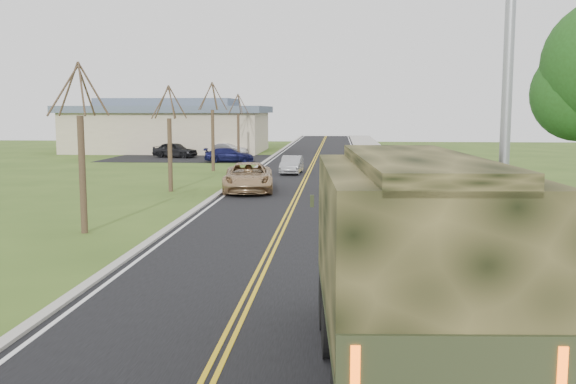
# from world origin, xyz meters

# --- Properties ---
(ground) EXTENTS (160.00, 160.00, 0.00)m
(ground) POSITION_xyz_m (0.00, 0.00, 0.00)
(ground) COLOR #374E1A
(ground) RESTS_ON ground
(road) EXTENTS (8.00, 120.00, 0.01)m
(road) POSITION_xyz_m (0.00, 40.00, 0.01)
(road) COLOR black
(road) RESTS_ON ground
(curb_right) EXTENTS (0.30, 120.00, 0.12)m
(curb_right) POSITION_xyz_m (4.15, 40.00, 0.06)
(curb_right) COLOR #9E998E
(curb_right) RESTS_ON ground
(sidewalk_right) EXTENTS (3.20, 120.00, 0.10)m
(sidewalk_right) POSITION_xyz_m (5.90, 40.00, 0.05)
(sidewalk_right) COLOR #9E998E
(sidewalk_right) RESTS_ON ground
(curb_left) EXTENTS (0.30, 120.00, 0.10)m
(curb_left) POSITION_xyz_m (-4.15, 40.00, 0.05)
(curb_left) COLOR #9E998E
(curb_left) RESTS_ON ground
(street_light) EXTENTS (1.65, 0.22, 8.00)m
(street_light) POSITION_xyz_m (4.90, -0.50, 4.43)
(street_light) COLOR gray
(street_light) RESTS_ON ground
(bare_tree_a) EXTENTS (1.93, 2.26, 6.08)m
(bare_tree_a) POSITION_xyz_m (-7.00, 10.00, 2.63)
(bare_tree_a) COLOR #38281C
(bare_tree_a) RESTS_ON ground
(bare_tree_b) EXTENTS (1.83, 2.14, 5.73)m
(bare_tree_b) POSITION_xyz_m (-7.00, 22.00, 2.48)
(bare_tree_b) COLOR #38281C
(bare_tree_b) RESTS_ON ground
(bare_tree_c) EXTENTS (2.04, 2.39, 6.42)m
(bare_tree_c) POSITION_xyz_m (-7.00, 34.00, 2.78)
(bare_tree_c) COLOR #38281C
(bare_tree_c) RESTS_ON ground
(bare_tree_d) EXTENTS (1.88, 2.20, 5.91)m
(bare_tree_d) POSITION_xyz_m (-7.00, 46.00, 2.55)
(bare_tree_d) COLOR #38281C
(bare_tree_d) RESTS_ON ground
(commercial_building) EXTENTS (25.50, 21.50, 5.65)m
(commercial_building) POSITION_xyz_m (-15.98, 55.97, 2.69)
(commercial_building) COLOR tan
(commercial_building) RESTS_ON ground
(military_truck) EXTENTS (3.04, 7.61, 3.72)m
(military_truck) POSITION_xyz_m (3.16, -1.83, 2.13)
(military_truck) COLOR black
(military_truck) RESTS_ON ground
(suv_champagne) EXTENTS (3.22, 5.88, 1.56)m
(suv_champagne) POSITION_xyz_m (-2.77, 22.24, 0.78)
(suv_champagne) COLOR tan
(suv_champagne) RESTS_ON ground
(sedan_silver) EXTENTS (1.46, 3.81, 1.24)m
(sedan_silver) POSITION_xyz_m (-1.14, 32.36, 0.62)
(sedan_silver) COLOR #ABACB0
(sedan_silver) RESTS_ON ground
(pickup_navy) EXTENTS (4.97, 2.78, 1.36)m
(pickup_navy) POSITION_xyz_m (9.36, 11.90, 0.68)
(pickup_navy) COLOR #0E1136
(pickup_navy) RESTS_ON ground
(lot_car_dark) EXTENTS (4.54, 2.79, 1.44)m
(lot_car_dark) POSITION_xyz_m (-13.14, 46.89, 0.72)
(lot_car_dark) COLOR black
(lot_car_dark) RESTS_ON ground
(lot_car_silver) EXTENTS (3.94, 2.64, 1.23)m
(lot_car_silver) POSITION_xyz_m (-8.59, 50.00, 0.61)
(lot_car_silver) COLOR #A9A9AE
(lot_car_silver) RESTS_ON ground
(lot_car_navy) EXTENTS (4.42, 2.23, 1.23)m
(lot_car_navy) POSITION_xyz_m (-7.19, 42.00, 0.62)
(lot_car_navy) COLOR #10113C
(lot_car_navy) RESTS_ON ground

